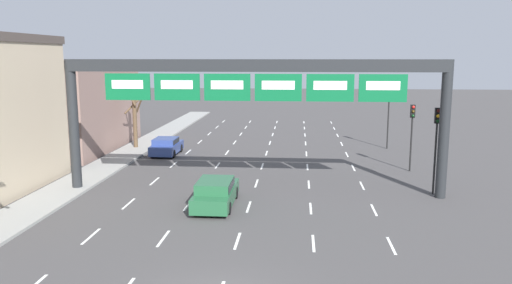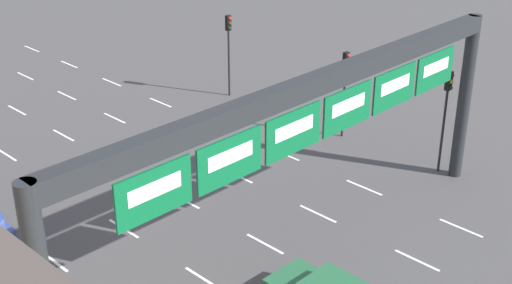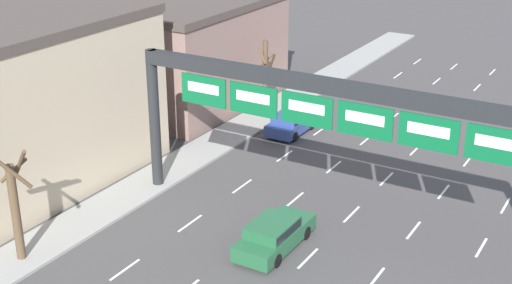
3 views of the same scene
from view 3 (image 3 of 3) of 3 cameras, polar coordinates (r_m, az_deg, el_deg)
name	(u,v)px [view 3 (image 3 of 3)]	position (r m, az deg, el deg)	size (l,w,h in m)	color
lane_dashes	(331,235)	(35.06, 6.02, -7.41)	(13.32, 67.00, 0.01)	white
sign_gantry	(338,116)	(32.66, 6.57, 2.10)	(21.99, 0.70, 7.78)	#232628
building_near	(21,104)	(40.61, -18.25, 2.90)	(8.35, 15.27, 9.24)	#C6B293
building_far	(183,50)	(53.06, -5.87, 7.32)	(10.57, 13.78, 7.61)	gray
car_green	(274,234)	(33.39, 1.46, -7.34)	(1.97, 4.85, 1.48)	#235B38
car_blue	(291,122)	(47.05, 2.81, 1.57)	(1.94, 4.07, 1.42)	navy
tree_bare_closest	(265,74)	(49.97, 0.76, 5.45)	(1.82, 1.50, 5.19)	brown
tree_bare_second	(15,204)	(33.21, -18.69, -4.72)	(2.06, 2.06, 5.52)	brown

